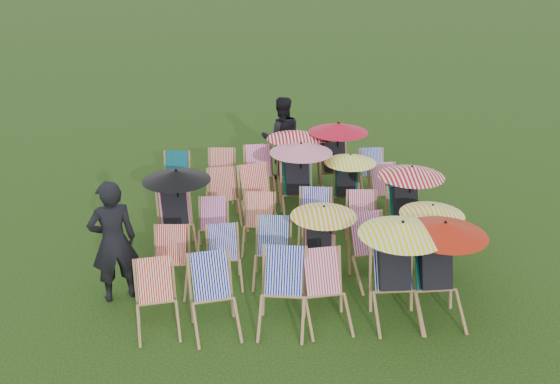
{
  "coord_description": "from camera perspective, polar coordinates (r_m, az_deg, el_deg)",
  "views": [
    {
      "loc": [
        -0.85,
        -9.55,
        5.14
      ],
      "look_at": [
        -0.12,
        0.35,
        0.9
      ],
      "focal_mm": 40.0,
      "sensor_mm": 36.0,
      "label": 1
    }
  ],
  "objects": [
    {
      "name": "deckchair_7",
      "position": [
        9.73,
        -5.13,
        -6.02
      ],
      "size": [
        0.61,
        0.81,
        0.83
      ],
      "rotation": [
        0.0,
        0.0,
        0.08
      ],
      "color": "#9E744A",
      "rests_on": "ground"
    },
    {
      "name": "deckchair_22",
      "position": [
        11.93,
        6.16,
        0.75
      ],
      "size": [
        0.99,
        1.06,
        1.18
      ],
      "rotation": [
        0.0,
        0.0,
        -0.19
      ],
      "color": "#9E744A",
      "rests_on": "ground"
    },
    {
      "name": "deckchair_29",
      "position": [
        13.05,
        8.57,
        1.72
      ],
      "size": [
        0.57,
        0.8,
        0.86
      ],
      "rotation": [
        0.0,
        0.0,
        -0.01
      ],
      "color": "#9E744A",
      "rests_on": "ground"
    },
    {
      "name": "deckchair_28",
      "position": [
        12.9,
        5.17,
        3.23
      ],
      "size": [
        1.22,
        1.3,
        1.45
      ],
      "rotation": [
        0.0,
        0.0,
        0.09
      ],
      "color": "#9E744A",
      "rests_on": "ground"
    },
    {
      "name": "deckchair_6",
      "position": [
        9.66,
        -10.07,
        -6.32
      ],
      "size": [
        0.65,
        0.86,
        0.89
      ],
      "rotation": [
        0.0,
        0.0,
        -0.07
      ],
      "color": "#9E744A",
      "rests_on": "ground"
    },
    {
      "name": "deckchair_26",
      "position": [
        12.73,
        -1.84,
        1.7
      ],
      "size": [
        0.7,
        0.94,
        0.97
      ],
      "rotation": [
        0.0,
        0.0,
        0.07
      ],
      "color": "#9E744A",
      "rests_on": "ground"
    },
    {
      "name": "deckchair_10",
      "position": [
        9.83,
        8.44,
        -5.39
      ],
      "size": [
        0.77,
        0.98,
        0.98
      ],
      "rotation": [
        0.0,
        0.0,
        0.15
      ],
      "color": "#9E744A",
      "rests_on": "ground"
    },
    {
      "name": "deckchair_5",
      "position": [
        9.01,
        14.41,
        -6.85
      ],
      "size": [
        1.19,
        1.24,
        1.41
      ],
      "rotation": [
        0.0,
        0.0,
        0.03
      ],
      "color": "#9E744A",
      "rests_on": "ground"
    },
    {
      "name": "ground",
      "position": [
        10.88,
        0.75,
        -5.06
      ],
      "size": [
        100.0,
        100.0,
        0.0
      ],
      "primitive_type": "plane",
      "color": "black",
      "rests_on": "ground"
    },
    {
      "name": "deckchair_8",
      "position": [
        9.73,
        -0.71,
        -5.6
      ],
      "size": [
        0.72,
        0.92,
        0.92
      ],
      "rotation": [
        0.0,
        0.0,
        -0.14
      ],
      "color": "#9E744A",
      "rests_on": "ground"
    },
    {
      "name": "deckchair_15",
      "position": [
        10.77,
        3.22,
        -2.63
      ],
      "size": [
        0.73,
        0.93,
        0.93
      ],
      "rotation": [
        0.0,
        0.0,
        -0.14
      ],
      "color": "#9E744A",
      "rests_on": "ground"
    },
    {
      "name": "deckchair_14",
      "position": [
        10.69,
        -1.95,
        -2.95
      ],
      "size": [
        0.67,
        0.87,
        0.88
      ],
      "rotation": [
        0.0,
        0.0,
        -0.12
      ],
      "color": "#9E744A",
      "rests_on": "ground"
    },
    {
      "name": "deckchair_3",
      "position": [
        8.75,
        4.27,
        -9.14
      ],
      "size": [
        0.72,
        0.94,
        0.96
      ],
      "rotation": [
        0.0,
        0.0,
        0.11
      ],
      "color": "#9E744A",
      "rests_on": "ground"
    },
    {
      "name": "deckchair_25",
      "position": [
        12.76,
        -5.46,
        1.52
      ],
      "size": [
        0.68,
        0.89,
        0.92
      ],
      "rotation": [
        0.0,
        0.0,
        -0.09
      ],
      "color": "#9E744A",
      "rests_on": "ground"
    },
    {
      "name": "deckchair_24",
      "position": [
        12.86,
        -9.53,
        1.36
      ],
      "size": [
        0.62,
        0.84,
        0.87
      ],
      "rotation": [
        0.0,
        0.0,
        -0.06
      ],
      "color": "#9E744A",
      "rests_on": "ground"
    },
    {
      "name": "deckchair_4",
      "position": [
        8.85,
        10.71,
        -7.0
      ],
      "size": [
        1.21,
        1.25,
        1.43
      ],
      "rotation": [
        0.0,
        0.0,
        -0.0
      ],
      "color": "#9E744A",
      "rests_on": "ground"
    },
    {
      "name": "deckchair_18",
      "position": [
        11.81,
        -9.54,
        -0.72
      ],
      "size": [
        0.7,
        0.87,
        0.85
      ],
      "rotation": [
        0.0,
        0.0,
        0.19
      ],
      "color": "#9E744A",
      "rests_on": "ground"
    },
    {
      "name": "deckchair_11",
      "position": [
        10.02,
        13.33,
        -4.31
      ],
      "size": [
        1.0,
        1.07,
        1.19
      ],
      "rotation": [
        0.0,
        0.0,
        -0.19
      ],
      "color": "#9E744A",
      "rests_on": "ground"
    },
    {
      "name": "deckchair_21",
      "position": [
        11.8,
        1.74,
        1.24
      ],
      "size": [
        1.19,
        1.23,
        1.41
      ],
      "rotation": [
        0.0,
        0.0,
        0.02
      ],
      "color": "#9E744A",
      "rests_on": "ground"
    },
    {
      "name": "deckchair_17",
      "position": [
        11.03,
        11.66,
        -1.02
      ],
      "size": [
        1.14,
        1.2,
        1.35
      ],
      "rotation": [
        0.0,
        0.0,
        0.06
      ],
      "color": "#9E744A",
      "rests_on": "ground"
    },
    {
      "name": "deckchair_27",
      "position": [
        12.74,
        1.19,
        2.8
      ],
      "size": [
        1.14,
        1.18,
        1.35
      ],
      "rotation": [
        0.0,
        0.0,
        0.02
      ],
      "color": "#9E744A",
      "rests_on": "ground"
    },
    {
      "name": "person_left",
      "position": [
        9.35,
        -15.01,
        -4.39
      ],
      "size": [
        0.8,
        0.67,
        1.89
      ],
      "primitive_type": "imported",
      "rotation": [
        0.0,
        0.0,
        3.51
      ],
      "color": "black",
      "rests_on": "ground"
    },
    {
      "name": "deckchair_2",
      "position": [
        8.66,
        0.23,
        -9.23
      ],
      "size": [
        0.81,
        1.02,
        1.01
      ],
      "rotation": [
        0.0,
        0.0,
        -0.16
      ],
      "color": "#9E744A",
      "rests_on": "ground"
    },
    {
      "name": "deckchair_20",
      "position": [
        11.64,
        -2.04,
        -0.4
      ],
      "size": [
        0.8,
        1.0,
        0.98
      ],
      "rotation": [
        0.0,
        0.0,
        0.18
      ],
      "color": "#9E744A",
      "rests_on": "ground"
    },
    {
      "name": "person_rear",
      "position": [
        13.58,
        0.13,
        4.98
      ],
      "size": [
        0.93,
        0.75,
        1.81
      ],
      "primitive_type": "imported",
      "rotation": [
        0.0,
        0.0,
        3.22
      ],
      "color": "black",
      "rests_on": "ground"
    },
    {
      "name": "deckchair_23",
      "position": [
        12.08,
        9.79,
        -0.02
      ],
      "size": [
        0.7,
        0.91,
        0.92
      ],
      "rotation": [
        0.0,
        0.0,
        0.12
      ],
      "color": "#9E744A",
      "rests_on": "ground"
    },
    {
      "name": "deckchair_12",
      "position": [
        10.74,
        -9.46,
        -1.47
      ],
      "size": [
        1.16,
        1.26,
        1.38
      ],
      "rotation": [
        0.0,
        0.0,
        0.18
      ],
      "color": "#9E744A",
      "rests_on": "ground"
    },
    {
      "name": "deckchair_0",
      "position": [
        8.78,
        -11.23,
        -9.66
      ],
      "size": [
        0.72,
        0.91,
        0.9
      ],
      "rotation": [
        0.0,
        0.0,
        0.16
      ],
      "color": "#9E744A",
      "rests_on": "ground"
    },
    {
      "name": "deckchair_19",
      "position": [
        11.74,
        -5.12,
        -0.47
      ],
      "size": [
        0.7,
        0.9,
        0.91
      ],
      "rotation": [
        0.0,
        0.0,
        0.12
      ],
      "color": "#9E744A",
      "rests_on": "ground"
    },
    {
      "name": "deckchair_1",
      "position": [
        8.65,
        -6.05,
        -9.56
      ],
      "size": [
        0.79,
        1.0,
        0.98
      ],
      "rotation": [
        0.0,
        0.0,
        0.18
      ],
      "color": "#9E744A",
      "rests_on": "ground"
    },
    {
      "name": "deckchair_16",
      "position": [
        10.88,
        7.61,
        -2.69
      ],
      "size": [
        0.64,
        0.85,
        0.88
      ],
      "rotation": [
        0.0,
        0.0,
        -0.07
      ],
      "color": "#9E744A",
      "rests_on": "ground"
    },
    {
      "name": "deckchair_9",
      "position": [
        9.66,
        3.75,
        -4.67
      ],
      "size": [
        1.02,
        1.07,
        1.21
      ],
      "rotation": [
        0.0,
        0.0,
        -0.06
      ],
      "color": "#9E744A",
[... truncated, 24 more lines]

